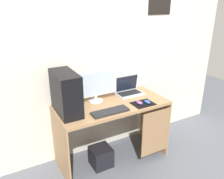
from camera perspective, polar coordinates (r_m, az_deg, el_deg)
ground_plane at (r=3.12m, az=0.00°, el=-16.59°), size 8.00×8.00×0.00m
wall_back at (r=2.83m, az=-3.33°, el=8.74°), size 4.00×0.05×2.60m
desk at (r=2.79m, az=0.45°, el=-6.69°), size 1.33×0.61×0.78m
pc_tower at (r=2.47m, az=-11.43°, el=-0.86°), size 0.22×0.47×0.45m
monitor at (r=2.70m, az=-4.09°, el=0.98°), size 0.55×0.17×0.38m
laptop at (r=3.00m, az=4.18°, el=-0.11°), size 0.34×0.23×0.23m
keyboard at (r=2.50m, az=-0.45°, el=-5.51°), size 0.42×0.14×0.02m
mousepad at (r=2.73m, az=7.72°, el=-3.51°), size 0.26×0.20×0.00m
mouse_left at (r=2.71m, az=6.85°, el=-3.26°), size 0.06×0.10×0.03m
mouse_right at (r=2.74m, az=8.77°, el=-3.04°), size 0.06×0.10×0.03m
subwoofer at (r=2.94m, az=-2.76°, el=-16.31°), size 0.25×0.25×0.25m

